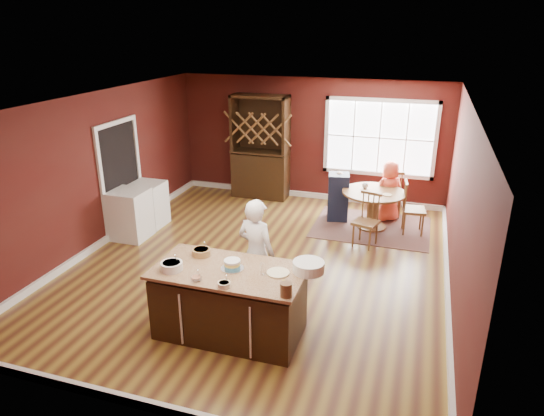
{
  "coord_description": "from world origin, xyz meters",
  "views": [
    {
      "loc": [
        2.39,
        -6.87,
        3.78
      ],
      "look_at": [
        0.23,
        -0.07,
        1.05
      ],
      "focal_mm": 32.0,
      "sensor_mm": 36.0,
      "label": 1
    }
  ],
  "objects": [
    {
      "name": "kitchen_island",
      "position": [
        0.26,
        -1.94,
        0.44
      ],
      "size": [
        1.89,
        0.99,
        0.92
      ],
      "color": "black",
      "rests_on": "ground"
    },
    {
      "name": "bowl_olive",
      "position": [
        0.37,
        -2.35,
        0.95
      ],
      "size": [
        0.15,
        0.15,
        0.06
      ],
      "primitive_type": "cylinder",
      "color": "beige",
      "rests_on": "kitchen_island"
    },
    {
      "name": "dryer",
      "position": [
        -2.64,
        0.92,
        0.44
      ],
      "size": [
        0.6,
        0.58,
        0.88
      ],
      "primitive_type": "cube",
      "color": "silver",
      "rests_on": "ground"
    },
    {
      "name": "table_plate",
      "position": [
        1.85,
        1.98,
        0.76
      ],
      "size": [
        0.18,
        0.18,
        0.01
      ],
      "primitive_type": "cylinder",
      "color": "beige",
      "rests_on": "dining_table"
    },
    {
      "name": "chair_east",
      "position": [
        2.36,
        2.09,
        0.52
      ],
      "size": [
        0.47,
        0.48,
        1.04
      ],
      "primitive_type": null,
      "rotation": [
        0.0,
        0.0,
        1.7
      ],
      "color": "#974F27",
      "rests_on": "ground"
    },
    {
      "name": "toddler",
      "position": [
        0.84,
        2.46,
        0.81
      ],
      "size": [
        0.18,
        0.14,
        0.26
      ],
      "primitive_type": null,
      "color": "#8CA5BF",
      "rests_on": "high_chair"
    },
    {
      "name": "table_cup",
      "position": [
        1.4,
        2.27,
        0.8
      ],
      "size": [
        0.14,
        0.14,
        0.09
      ],
      "primitive_type": "imported",
      "rotation": [
        0.0,
        0.0,
        0.18
      ],
      "color": "silver",
      "rests_on": "dining_table"
    },
    {
      "name": "seated_woman",
      "position": [
        1.85,
        2.62,
        0.62
      ],
      "size": [
        0.72,
        0.66,
        1.23
      ],
      "primitive_type": "imported",
      "rotation": [
        0.0,
        0.0,
        3.73
      ],
      "color": "#F3583D",
      "rests_on": "ground"
    },
    {
      "name": "toy_figurine",
      "position": [
        1.03,
        -2.14,
        0.96
      ],
      "size": [
        0.05,
        0.05,
        0.08
      ],
      "primitive_type": null,
      "color": "yellow",
      "rests_on": "kitchen_island"
    },
    {
      "name": "bowl_pink",
      "position": [
        -0.0,
        -2.31,
        0.94
      ],
      "size": [
        0.14,
        0.14,
        0.05
      ],
      "primitive_type": "cylinder",
      "color": "white",
      "rests_on": "kitchen_island"
    },
    {
      "name": "baker",
      "position": [
        0.36,
        -1.19,
        0.8
      ],
      "size": [
        0.66,
        0.52,
        1.6
      ],
      "primitive_type": "imported",
      "rotation": [
        0.0,
        0.0,
        2.87
      ],
      "color": "white",
      "rests_on": "ground"
    },
    {
      "name": "dining_table",
      "position": [
        1.59,
        2.11,
        0.53
      ],
      "size": [
        1.22,
        1.22,
        0.75
      ],
      "color": "brown",
      "rests_on": "ground"
    },
    {
      "name": "bowl_blue",
      "position": [
        -0.41,
        -2.17,
        0.97
      ],
      "size": [
        0.27,
        0.27,
        0.1
      ],
      "primitive_type": "cylinder",
      "color": "silver",
      "rests_on": "kitchen_island"
    },
    {
      "name": "bowl_yellow",
      "position": [
        -0.23,
        -1.69,
        0.97
      ],
      "size": [
        0.24,
        0.24,
        0.09
      ],
      "primitive_type": "cylinder",
      "color": "#AD7B5A",
      "rests_on": "kitchen_island"
    },
    {
      "name": "high_chair",
      "position": [
        0.87,
        2.34,
        0.5
      ],
      "size": [
        0.48,
        0.48,
        1.01
      ],
      "primitive_type": null,
      "rotation": [
        0.0,
        0.0,
        0.19
      ],
      "color": "black",
      "rests_on": "ground"
    },
    {
      "name": "layer_cake",
      "position": [
        0.3,
        -1.91,
        0.98
      ],
      "size": [
        0.29,
        0.29,
        0.12
      ],
      "primitive_type": null,
      "color": "white",
      "rests_on": "kitchen_island"
    },
    {
      "name": "stoneware_crock",
      "position": [
        1.11,
        -2.33,
        1.0
      ],
      "size": [
        0.14,
        0.14,
        0.16
      ],
      "primitive_type": "cylinder",
      "color": "brown",
      "rests_on": "kitchen_island"
    },
    {
      "name": "hutch",
      "position": [
        -1.09,
        3.22,
        1.16
      ],
      "size": [
        1.27,
        0.53,
        2.32
      ],
      "primitive_type": "cube",
      "color": "black",
      "rests_on": "ground"
    },
    {
      "name": "drinking_glass",
      "position": [
        0.71,
        -1.93,
        0.99
      ],
      "size": [
        0.07,
        0.07,
        0.15
      ],
      "primitive_type": "cylinder",
      "color": "white",
      "rests_on": "kitchen_island"
    },
    {
      "name": "washer",
      "position": [
        -2.64,
        0.28,
        0.46
      ],
      "size": [
        0.63,
        0.61,
        0.92
      ],
      "primitive_type": "cube",
      "color": "silver",
      "rests_on": "ground"
    },
    {
      "name": "window",
      "position": [
        1.5,
        3.47,
        1.5
      ],
      "size": [
        2.36,
        0.1,
        1.66
      ],
      "primitive_type": null,
      "color": "white",
      "rests_on": "room_shell"
    },
    {
      "name": "chair_south",
      "position": [
        1.57,
        1.24,
        0.49
      ],
      "size": [
        0.51,
        0.49,
        0.99
      ],
      "primitive_type": null,
      "rotation": [
        0.0,
        0.0,
        -0.27
      ],
      "color": "brown",
      "rests_on": "ground"
    },
    {
      "name": "chair_north",
      "position": [
        1.89,
        2.88,
        0.51
      ],
      "size": [
        0.47,
        0.46,
        1.02
      ],
      "primitive_type": null,
      "rotation": [
        0.0,
        0.0,
        3.26
      ],
      "color": "brown",
      "rests_on": "ground"
    },
    {
      "name": "room_shell",
      "position": [
        0.0,
        0.0,
        1.35
      ],
      "size": [
        7.0,
        7.0,
        7.0
      ],
      "color": "olive",
      "rests_on": "ground"
    },
    {
      "name": "rug",
      "position": [
        1.59,
        2.11,
        0.01
      ],
      "size": [
        2.23,
        1.73,
        0.01
      ],
      "primitive_type": "cube",
      "rotation": [
        0.0,
        0.0,
        -0.0
      ],
      "color": "brown",
      "rests_on": "ground"
    },
    {
      "name": "dinner_plate",
      "position": [
        0.87,
        -1.86,
        0.93
      ],
      "size": [
        0.28,
        0.28,
        0.02
      ],
      "primitive_type": "cylinder",
      "color": "beige",
      "rests_on": "kitchen_island"
    },
    {
      "name": "white_tub",
      "position": [
        1.22,
        -1.7,
        0.99
      ],
      "size": [
        0.39,
        0.39,
        0.13
      ],
      "primitive_type": "cylinder",
      "color": "silver",
      "rests_on": "kitchen_island"
    },
    {
      "name": "doorway",
      "position": [
        -2.97,
        0.6,
        1.02
      ],
      "size": [
        0.08,
        1.26,
        2.13
      ],
      "primitive_type": null,
      "color": "white",
      "rests_on": "room_shell"
    }
  ]
}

